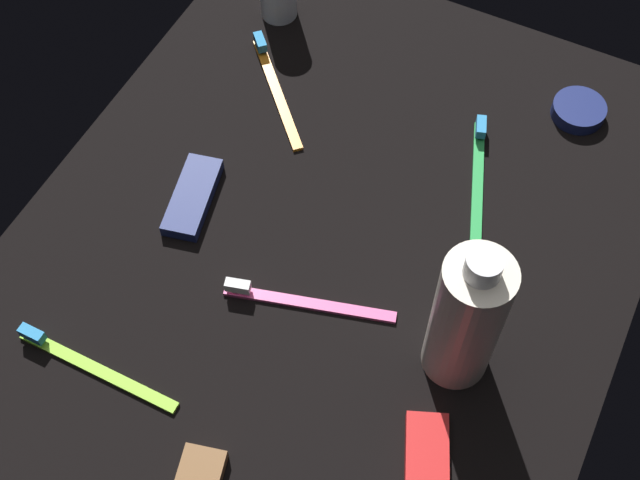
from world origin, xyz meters
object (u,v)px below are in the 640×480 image
(toothbrush_pink, at_px, (299,300))
(snack_bar_navy, at_px, (192,198))
(toothbrush_green, at_px, (478,176))
(snack_bar_red, at_px, (427,469))
(bodywash_bottle, at_px, (467,319))
(toothbrush_orange, at_px, (274,84))
(cream_tin_left, at_px, (579,110))
(toothbrush_lime, at_px, (88,364))

(toothbrush_pink, bearing_deg, snack_bar_navy, 69.79)
(toothbrush_green, relative_size, snack_bar_red, 1.67)
(toothbrush_pink, bearing_deg, bodywash_bottle, -85.61)
(toothbrush_orange, distance_m, cream_tin_left, 0.36)
(toothbrush_green, height_order, snack_bar_navy, toothbrush_green)
(bodywash_bottle, bearing_deg, toothbrush_green, 14.99)
(toothbrush_lime, xyz_separation_m, cream_tin_left, (0.53, -0.33, 0.00))
(toothbrush_green, xyz_separation_m, snack_bar_navy, (-0.17, 0.27, 0.00))
(snack_bar_red, xyz_separation_m, cream_tin_left, (0.47, 0.01, 0.00))
(toothbrush_green, bearing_deg, toothbrush_orange, 86.09)
(bodywash_bottle, height_order, toothbrush_orange, bodywash_bottle)
(toothbrush_pink, bearing_deg, toothbrush_lime, 135.35)
(toothbrush_green, xyz_separation_m, cream_tin_left, (0.14, -0.07, 0.00))
(toothbrush_pink, height_order, snack_bar_navy, toothbrush_pink)
(bodywash_bottle, height_order, toothbrush_lime, bodywash_bottle)
(cream_tin_left, bearing_deg, snack_bar_navy, 132.06)
(snack_bar_navy, relative_size, cream_tin_left, 1.65)
(snack_bar_navy, relative_size, snack_bar_red, 1.00)
(toothbrush_orange, height_order, snack_bar_red, toothbrush_orange)
(bodywash_bottle, bearing_deg, toothbrush_pink, 94.39)
(toothbrush_lime, xyz_separation_m, snack_bar_navy, (0.22, 0.01, 0.00))
(toothbrush_green, bearing_deg, snack_bar_red, -166.98)
(toothbrush_lime, height_order, toothbrush_orange, same)
(bodywash_bottle, height_order, toothbrush_green, bodywash_bottle)
(toothbrush_orange, bearing_deg, toothbrush_lime, -179.00)
(cream_tin_left, bearing_deg, toothbrush_pink, 154.03)
(snack_bar_red, bearing_deg, bodywash_bottle, -13.24)
(bodywash_bottle, distance_m, cream_tin_left, 0.37)
(snack_bar_navy, distance_m, snack_bar_red, 0.39)
(toothbrush_green, distance_m, cream_tin_left, 0.16)
(toothbrush_orange, height_order, snack_bar_navy, toothbrush_orange)
(toothbrush_green, relative_size, snack_bar_navy, 1.67)
(toothbrush_lime, distance_m, toothbrush_orange, 0.40)
(bodywash_bottle, distance_m, toothbrush_green, 0.24)
(toothbrush_orange, xyz_separation_m, toothbrush_pink, (-0.25, -0.16, 0.00))
(toothbrush_pink, distance_m, snack_bar_red, 0.21)
(toothbrush_green, height_order, snack_bar_red, toothbrush_green)
(toothbrush_lime, xyz_separation_m, snack_bar_red, (0.05, -0.34, 0.00))
(toothbrush_orange, relative_size, snack_bar_red, 1.33)
(toothbrush_lime, distance_m, cream_tin_left, 0.62)
(toothbrush_orange, relative_size, cream_tin_left, 2.20)
(cream_tin_left, bearing_deg, bodywash_bottle, 177.79)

